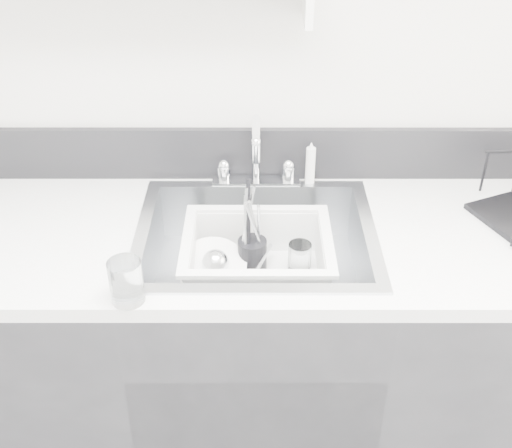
{
  "coord_description": "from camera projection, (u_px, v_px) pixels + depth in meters",
  "views": [
    {
      "loc": [
        0.0,
        -0.22,
        1.89
      ],
      "look_at": [
        0.0,
        1.14,
        0.98
      ],
      "focal_mm": 45.0,
      "sensor_mm": 36.0,
      "label": 1
    }
  ],
  "objects": [
    {
      "name": "room_shell",
      "position": [
        256.0,
        53.0,
        0.62
      ],
      "size": [
        3.5,
        3.0,
        2.6
      ],
      "color": "silver",
      "rests_on": "ground"
    },
    {
      "name": "counter_run",
      "position": [
        256.0,
        355.0,
        1.97
      ],
      "size": [
        3.2,
        0.62,
        0.92
      ],
      "color": "#232326",
      "rests_on": "ground"
    },
    {
      "name": "backsplash",
      "position": [
        256.0,
        154.0,
        1.91
      ],
      "size": [
        3.2,
        0.02,
        0.16
      ],
      "primitive_type": "cube",
      "color": "black",
      "rests_on": "counter_run"
    },
    {
      "name": "sink",
      "position": [
        256.0,
        259.0,
        1.76
      ],
      "size": [
        0.64,
        0.52,
        0.2
      ],
      "primitive_type": null,
      "color": "silver",
      "rests_on": "counter_run"
    },
    {
      "name": "faucet",
      "position": [
        256.0,
        168.0,
        1.88
      ],
      "size": [
        0.26,
        0.18,
        0.23
      ],
      "color": "silver",
      "rests_on": "counter_run"
    },
    {
      "name": "side_sprayer",
      "position": [
        310.0,
        163.0,
        1.88
      ],
      "size": [
        0.03,
        0.03,
        0.14
      ],
      "primitive_type": "cylinder",
      "color": "silver",
      "rests_on": "counter_run"
    },
    {
      "name": "wash_tub",
      "position": [
        257.0,
        261.0,
        1.75
      ],
      "size": [
        0.42,
        0.35,
        0.16
      ],
      "primitive_type": null,
      "rotation": [
        0.0,
        0.0,
        -0.05
      ],
      "color": "silver",
      "rests_on": "sink"
    },
    {
      "name": "plate_stack",
      "position": [
        216.0,
        273.0,
        1.77
      ],
      "size": [
        0.23,
        0.22,
        0.09
      ],
      "rotation": [
        0.0,
        0.0,
        -0.16
      ],
      "color": "white",
      "rests_on": "wash_tub"
    },
    {
      "name": "utensil_cup",
      "position": [
        252.0,
        253.0,
        1.79
      ],
      "size": [
        0.08,
        0.08,
        0.27
      ],
      "rotation": [
        0.0,
        0.0,
        -0.06
      ],
      "color": "black",
      "rests_on": "wash_tub"
    },
    {
      "name": "ladle",
      "position": [
        241.0,
        272.0,
        1.75
      ],
      "size": [
        0.31,
        0.17,
        0.08
      ],
      "primitive_type": null,
      "rotation": [
        0.0,
        0.0,
        -0.25
      ],
      "color": "silver",
      "rests_on": "wash_tub"
    },
    {
      "name": "tumbler_in_tub",
      "position": [
        300.0,
        258.0,
        1.79
      ],
      "size": [
        0.07,
        0.07,
        0.09
      ],
      "primitive_type": "cylinder",
      "rotation": [
        0.0,
        0.0,
        0.08
      ],
      "color": "white",
      "rests_on": "wash_tub"
    },
    {
      "name": "tumbler_counter",
      "position": [
        126.0,
        282.0,
        1.45
      ],
      "size": [
        0.08,
        0.08,
        0.11
      ],
      "primitive_type": "cylinder",
      "rotation": [
        0.0,
        0.0,
        0.09
      ],
      "color": "white",
      "rests_on": "counter_run"
    },
    {
      "name": "bowl_small",
      "position": [
        276.0,
        290.0,
        1.72
      ],
      "size": [
        0.12,
        0.12,
        0.03
      ],
      "primitive_type": "imported",
      "rotation": [
        0.0,
        0.0,
        -0.33
      ],
      "color": "white",
      "rests_on": "wash_tub"
    }
  ]
}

